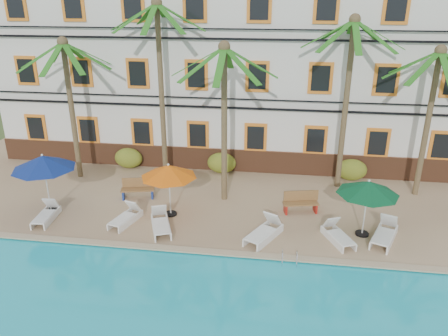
% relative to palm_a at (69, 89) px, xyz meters
% --- Properties ---
extents(ground, '(100.00, 100.00, 0.00)m').
position_rel_palm_a_xyz_m(ground, '(7.32, -5.10, -4.77)').
color(ground, '#384C23').
rests_on(ground, ground).
extents(pool_deck, '(30.00, 12.00, 0.25)m').
position_rel_palm_a_xyz_m(pool_deck, '(7.32, -0.10, -4.65)').
color(pool_deck, tan).
rests_on(pool_deck, ground).
extents(pool_coping, '(30.00, 0.35, 0.06)m').
position_rel_palm_a_xyz_m(pool_coping, '(7.32, -6.00, -4.49)').
color(pool_coping, tan).
rests_on(pool_coping, pool_deck).
extents(hotel_building, '(25.40, 6.44, 10.22)m').
position_rel_palm_a_xyz_m(hotel_building, '(7.32, 4.88, 0.60)').
color(hotel_building, silver).
rests_on(hotel_building, pool_deck).
extents(palm_a, '(4.40, 4.40, 6.93)m').
position_rel_palm_a_xyz_m(palm_a, '(0.00, 0.00, 0.00)').
color(palm_a, brown).
rests_on(palm_a, pool_deck).
extents(palm_b, '(4.40, 4.40, 8.62)m').
position_rel_palm_a_xyz_m(palm_b, '(4.34, 0.66, 0.97)').
color(palm_b, brown).
rests_on(palm_b, pool_deck).
extents(palm_c, '(4.40, 4.40, 7.02)m').
position_rel_palm_a_xyz_m(palm_c, '(7.69, -1.54, 0.05)').
color(palm_c, brown).
rests_on(palm_c, pool_deck).
extents(palm_d, '(4.40, 4.40, 7.97)m').
position_rel_palm_a_xyz_m(palm_d, '(12.95, 0.65, 0.61)').
color(palm_d, brown).
rests_on(palm_d, pool_deck).
extents(palm_e, '(4.40, 4.40, 6.81)m').
position_rel_palm_a_xyz_m(palm_e, '(16.48, 0.24, -0.07)').
color(palm_e, brown).
rests_on(palm_e, pool_deck).
extents(shrub_left, '(1.50, 0.90, 1.10)m').
position_rel_palm_a_xyz_m(shrub_left, '(2.08, 1.50, -3.97)').
color(shrub_left, '#1D5919').
rests_on(shrub_left, pool_deck).
extents(shrub_mid, '(1.50, 0.90, 1.10)m').
position_rel_palm_a_xyz_m(shrub_mid, '(7.12, 1.50, -3.97)').
color(shrub_mid, '#1D5919').
rests_on(shrub_mid, pool_deck).
extents(shrub_right, '(1.50, 0.90, 1.10)m').
position_rel_palm_a_xyz_m(shrub_right, '(13.69, 1.50, -3.97)').
color(shrub_right, '#1D5919').
rests_on(shrub_right, pool_deck).
extents(umbrella_blue, '(2.63, 2.63, 2.63)m').
position_rel_palm_a_xyz_m(umbrella_blue, '(0.43, -3.79, -2.28)').
color(umbrella_blue, black).
rests_on(umbrella_blue, pool_deck).
extents(umbrella_red, '(2.34, 2.34, 2.34)m').
position_rel_palm_a_xyz_m(umbrella_red, '(5.65, -3.38, -2.53)').
color(umbrella_red, black).
rests_on(umbrella_red, pool_deck).
extents(umbrella_green, '(2.35, 2.35, 2.35)m').
position_rel_palm_a_xyz_m(umbrella_green, '(13.47, -3.92, -2.52)').
color(umbrella_green, black).
rests_on(umbrella_green, pool_deck).
extents(lounger_a, '(0.76, 1.74, 0.80)m').
position_rel_palm_a_xyz_m(lounger_a, '(0.67, -4.57, -4.26)').
color(lounger_a, white).
rests_on(lounger_a, pool_deck).
extents(lounger_b, '(1.04, 1.78, 0.79)m').
position_rel_palm_a_xyz_m(lounger_b, '(4.01, -4.31, -4.26)').
color(lounger_b, white).
rests_on(lounger_b, pool_deck).
extents(lounger_c, '(1.28, 1.96, 0.87)m').
position_rel_palm_a_xyz_m(lounger_c, '(5.58, -4.66, -4.24)').
color(lounger_c, white).
rests_on(lounger_c, pool_deck).
extents(lounger_d, '(1.50, 2.01, 0.91)m').
position_rel_palm_a_xyz_m(lounger_d, '(9.69, -4.74, -4.23)').
color(lounger_d, white).
rests_on(lounger_d, pool_deck).
extents(lounger_e, '(1.25, 1.77, 0.79)m').
position_rel_palm_a_xyz_m(lounger_e, '(12.47, -4.52, -4.26)').
color(lounger_e, white).
rests_on(lounger_e, pool_deck).
extents(lounger_f, '(1.35, 2.02, 0.90)m').
position_rel_palm_a_xyz_m(lounger_f, '(14.23, -4.24, -4.23)').
color(lounger_f, white).
rests_on(lounger_f, pool_deck).
extents(bench_left, '(1.57, 0.81, 0.93)m').
position_rel_palm_a_xyz_m(bench_left, '(3.74, -1.95, -4.05)').
color(bench_left, olive).
rests_on(bench_left, pool_deck).
extents(bench_right, '(1.57, 0.80, 0.93)m').
position_rel_palm_a_xyz_m(bench_right, '(11.09, -2.32, -4.05)').
color(bench_right, olive).
rests_on(bench_right, pool_deck).
extents(pool_ladder, '(0.54, 0.74, 0.74)m').
position_rel_palm_a_xyz_m(pool_ladder, '(10.67, -6.10, -4.52)').
color(pool_ladder, silver).
rests_on(pool_ladder, ground).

